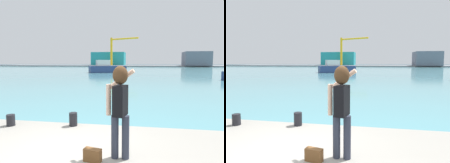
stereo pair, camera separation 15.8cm
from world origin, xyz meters
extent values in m
plane|color=#334751|center=(0.00, 50.00, 0.00)|extent=(220.00, 220.00, 0.00)
cube|color=#599EA8|center=(0.00, 52.00, 0.01)|extent=(140.00, 100.00, 0.02)
cube|color=gray|center=(0.00, 92.00, 0.27)|extent=(140.00, 20.00, 0.53)
cylinder|color=#2D3342|center=(0.84, 0.09, 0.87)|extent=(0.14, 0.14, 0.82)
cylinder|color=#2D3342|center=(1.04, 0.09, 0.87)|extent=(0.14, 0.14, 0.82)
cube|color=black|center=(0.94, 0.09, 1.56)|extent=(0.27, 0.37, 0.56)
sphere|color=#E0B293|center=(0.94, 0.09, 2.02)|extent=(0.22, 0.22, 0.22)
ellipsoid|color=#472D19|center=(0.94, 0.07, 2.03)|extent=(0.28, 0.26, 0.34)
cylinder|color=#E0B293|center=(0.72, 0.09, 1.57)|extent=(0.09, 0.09, 0.58)
cylinder|color=#E0B293|center=(0.94, 0.31, 1.94)|extent=(0.53, 0.19, 0.40)
cube|color=black|center=(0.97, 0.43, 2.11)|extent=(0.03, 0.07, 0.14)
cube|color=brown|center=(0.47, -0.13, 0.58)|extent=(0.34, 0.20, 0.24)
cylinder|color=black|center=(-0.61, 1.78, 0.65)|extent=(0.23, 0.23, 0.37)
cylinder|color=black|center=(-2.36, 1.49, 0.62)|extent=(0.23, 0.23, 0.32)
cube|color=navy|center=(-6.25, 36.74, 0.70)|extent=(7.73, 5.53, 1.35)
cube|color=silver|center=(-7.07, 36.34, 1.97)|extent=(3.16, 2.87, 1.20)
cube|color=teal|center=(-16.38, 93.87, 3.60)|extent=(15.77, 9.20, 6.13)
cube|color=slate|center=(22.42, 86.17, 3.41)|extent=(10.09, 10.56, 5.77)
cylinder|color=yellow|center=(-13.84, 86.65, 6.69)|extent=(1.00, 1.00, 12.32)
cylinder|color=yellow|center=(-7.78, 84.37, 12.05)|extent=(12.37, 5.22, 0.70)
camera|label=1|loc=(1.39, -3.52, 2.28)|focal=32.23mm
camera|label=2|loc=(1.54, -3.49, 2.28)|focal=32.23mm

